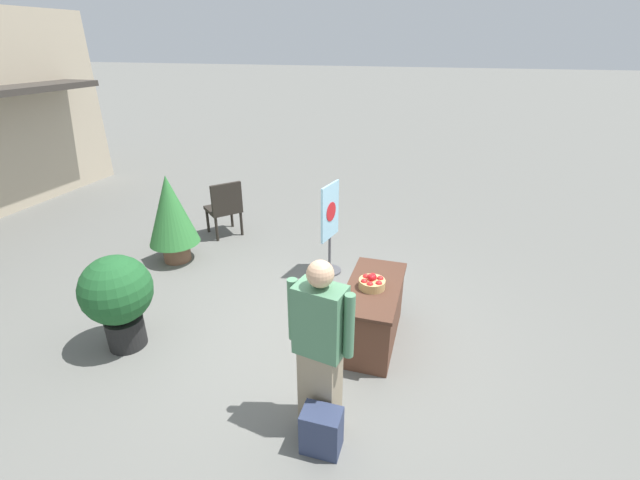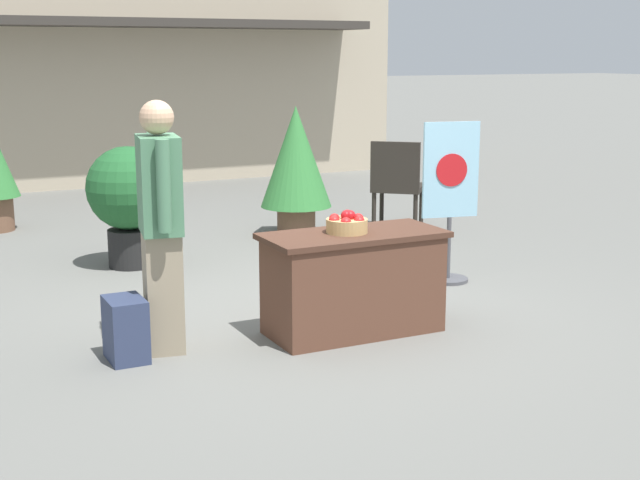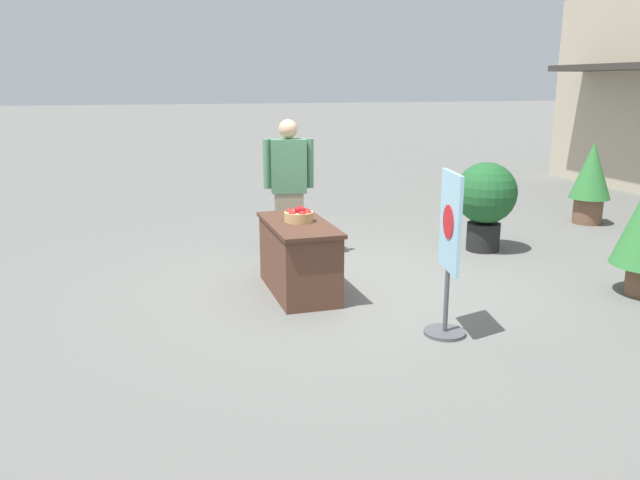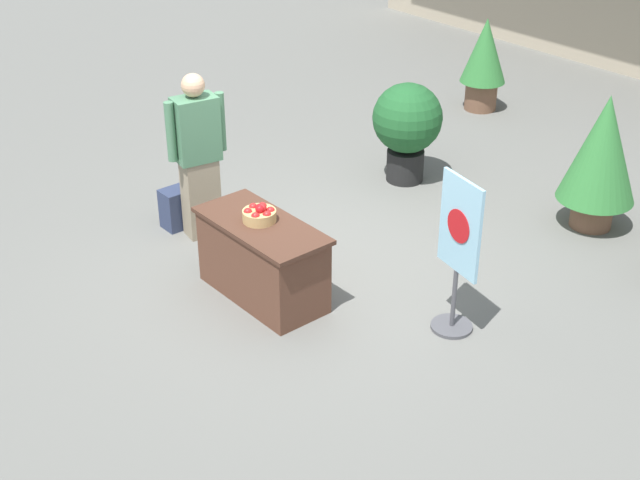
# 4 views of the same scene
# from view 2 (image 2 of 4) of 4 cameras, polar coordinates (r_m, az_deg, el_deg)

# --- Properties ---
(ground_plane) EXTENTS (120.00, 120.00, 0.00)m
(ground_plane) POSITION_cam_2_polar(r_m,az_deg,el_deg) (7.02, -1.91, -4.57)
(ground_plane) COLOR slate
(storefront_building) EXTENTS (11.45, 4.43, 3.88)m
(storefront_building) POSITION_cam_2_polar(r_m,az_deg,el_deg) (15.22, -18.59, 11.14)
(storefront_building) COLOR #B7A88E
(storefront_building) RESTS_ON ground_plane
(display_table) EXTENTS (1.30, 0.60, 0.74)m
(display_table) POSITION_cam_2_polar(r_m,az_deg,el_deg) (6.42, 2.14, -2.73)
(display_table) COLOR brown
(display_table) RESTS_ON ground_plane
(apple_basket) EXTENTS (0.30, 0.30, 0.16)m
(apple_basket) POSITION_cam_2_polar(r_m,az_deg,el_deg) (6.31, 1.73, 1.08)
(apple_basket) COLOR tan
(apple_basket) RESTS_ON display_table
(person_visitor) EXTENTS (0.33, 0.60, 1.69)m
(person_visitor) POSITION_cam_2_polar(r_m,az_deg,el_deg) (6.02, -10.16, 0.93)
(person_visitor) COLOR gray
(person_visitor) RESTS_ON ground_plane
(backpack) EXTENTS (0.24, 0.34, 0.42)m
(backpack) POSITION_cam_2_polar(r_m,az_deg,el_deg) (6.02, -12.33, -5.61)
(backpack) COLOR #2D3856
(backpack) RESTS_ON ground_plane
(poster_board) EXTENTS (0.51, 0.36, 1.41)m
(poster_board) POSITION_cam_2_polar(r_m,az_deg,el_deg) (7.85, 8.32, 2.69)
(poster_board) COLOR #4C4C51
(poster_board) RESTS_ON ground_plane
(patio_chair) EXTENTS (0.78, 0.78, 1.03)m
(patio_chair) POSITION_cam_2_polar(r_m,az_deg,el_deg) (10.09, 4.95, 3.81)
(patio_chair) COLOR #28231E
(patio_chair) RESTS_ON ground_plane
(potted_plant_far_right) EXTENTS (0.78, 0.78, 1.14)m
(potted_plant_far_right) POSITION_cam_2_polar(r_m,az_deg,el_deg) (8.52, -12.15, 2.82)
(potted_plant_far_right) COLOR black
(potted_plant_far_right) RESTS_ON ground_plane
(potted_plant_near_right) EXTENTS (0.78, 0.78, 1.43)m
(potted_plant_near_right) POSITION_cam_2_polar(r_m,az_deg,el_deg) (9.81, -1.55, 5.04)
(potted_plant_near_right) COLOR brown
(potted_plant_near_right) RESTS_ON ground_plane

